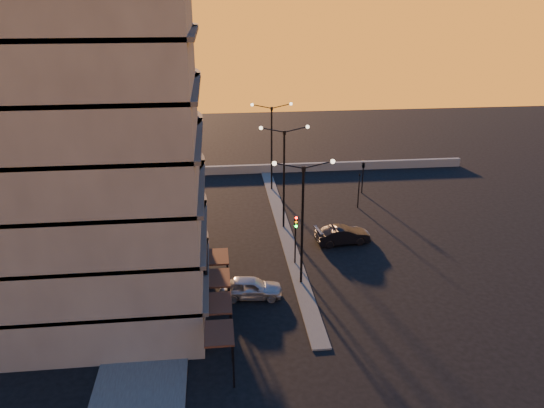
{
  "coord_description": "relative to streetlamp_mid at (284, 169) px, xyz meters",
  "views": [
    {
      "loc": [
        -5.87,
        -33.79,
        20.06
      ],
      "look_at": [
        -1.44,
        6.51,
        3.79
      ],
      "focal_mm": 35.0,
      "sensor_mm": 36.0,
      "label": 1
    }
  ],
  "objects": [
    {
      "name": "ground",
      "position": [
        0.0,
        -10.0,
        -5.59
      ],
      "size": [
        120.0,
        120.0,
        0.0
      ],
      "primitive_type": "plane",
      "color": "black",
      "rests_on": "ground"
    },
    {
      "name": "sidewalk_west",
      "position": [
        -10.5,
        -6.0,
        -5.53
      ],
      "size": [
        5.0,
        40.0,
        0.12
      ],
      "primitive_type": "cube",
      "color": "#474745",
      "rests_on": "ground"
    },
    {
      "name": "median",
      "position": [
        0.0,
        0.0,
        -5.53
      ],
      "size": [
        1.2,
        36.0,
        0.12
      ],
      "primitive_type": "cube",
      "color": "#474745",
      "rests_on": "ground"
    },
    {
      "name": "parapet",
      "position": [
        2.0,
        16.0,
        -5.09
      ],
      "size": [
        44.0,
        0.5,
        1.0
      ],
      "primitive_type": "cube",
      "color": "gray",
      "rests_on": "ground"
    },
    {
      "name": "building",
      "position": [
        -14.0,
        -9.97,
        6.32
      ],
      "size": [
        14.35,
        17.08,
        25.0
      ],
      "color": "#69645C",
      "rests_on": "ground"
    },
    {
      "name": "streetlamp_near",
      "position": [
        0.0,
        -10.0,
        0.0
      ],
      "size": [
        4.32,
        0.32,
        9.51
      ],
      "color": "black",
      "rests_on": "ground"
    },
    {
      "name": "streetlamp_mid",
      "position": [
        0.0,
        0.0,
        0.0
      ],
      "size": [
        4.32,
        0.32,
        9.51
      ],
      "color": "black",
      "rests_on": "ground"
    },
    {
      "name": "streetlamp_far",
      "position": [
        0.0,
        10.0,
        0.0
      ],
      "size": [
        4.32,
        0.32,
        9.51
      ],
      "color": "black",
      "rests_on": "ground"
    },
    {
      "name": "traffic_light_main",
      "position": [
        0.0,
        -7.13,
        -2.7
      ],
      "size": [
        0.28,
        0.44,
        4.25
      ],
      "color": "black",
      "rests_on": "ground"
    },
    {
      "name": "signal_east_a",
      "position": [
        8.0,
        4.0,
        -3.66
      ],
      "size": [
        0.13,
        0.16,
        3.6
      ],
      "color": "black",
      "rests_on": "ground"
    },
    {
      "name": "signal_east_b",
      "position": [
        9.5,
        8.0,
        -2.49
      ],
      "size": [
        0.42,
        1.99,
        3.6
      ],
      "color": "black",
      "rests_on": "ground"
    },
    {
      "name": "car_hatchback",
      "position": [
        -3.83,
        -11.49,
        -4.83
      ],
      "size": [
        4.61,
        2.2,
        1.52
      ],
      "primitive_type": "imported",
      "rotation": [
        0.0,
        0.0,
        1.48
      ],
      "color": "#ABADB3",
      "rests_on": "ground"
    },
    {
      "name": "car_sedan",
      "position": [
        4.6,
        -3.76,
        -4.83
      ],
      "size": [
        4.76,
        2.1,
        1.52
      ],
      "primitive_type": "imported",
      "rotation": [
        0.0,
        0.0,
        1.68
      ],
      "color": "black",
      "rests_on": "ground"
    },
    {
      "name": "car_wagon",
      "position": [
        4.74,
        -3.26,
        -4.89
      ],
      "size": [
        5.12,
        2.72,
        1.41
      ],
      "primitive_type": "imported",
      "rotation": [
        0.0,
        0.0,
        1.73
      ],
      "color": "#AFB3B7",
      "rests_on": "ground"
    }
  ]
}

